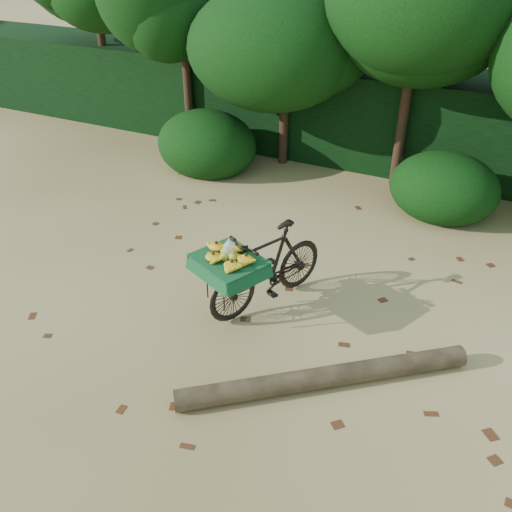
% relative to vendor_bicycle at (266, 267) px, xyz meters
% --- Properties ---
extents(ground, '(80.00, 80.00, 0.00)m').
position_rel_vendor_bicycle_xyz_m(ground, '(0.07, -0.82, -0.56)').
color(ground, tan).
rests_on(ground, ground).
extents(vendor_bicycle, '(1.34, 1.94, 1.10)m').
position_rel_vendor_bicycle_xyz_m(vendor_bicycle, '(0.00, 0.00, 0.00)').
color(vendor_bicycle, black).
rests_on(vendor_bicycle, ground).
extents(fallen_log, '(2.65, 2.17, 0.23)m').
position_rel_vendor_bicycle_xyz_m(fallen_log, '(1.19, -1.05, -0.45)').
color(fallen_log, brown).
rests_on(fallen_log, ground).
extents(hedge_backdrop, '(26.00, 1.80, 1.80)m').
position_rel_vendor_bicycle_xyz_m(hedge_backdrop, '(0.07, 5.48, 0.34)').
color(hedge_backdrop, black).
rests_on(hedge_backdrop, ground).
extents(tree_row, '(14.50, 2.00, 4.00)m').
position_rel_vendor_bicycle_xyz_m(tree_row, '(-0.58, 4.68, 1.44)').
color(tree_row, black).
rests_on(tree_row, ground).
extents(bush_clumps, '(8.80, 1.70, 0.90)m').
position_rel_vendor_bicycle_xyz_m(bush_clumps, '(0.57, 3.48, -0.11)').
color(bush_clumps, black).
rests_on(bush_clumps, ground).
extents(leaf_litter, '(7.00, 7.30, 0.01)m').
position_rel_vendor_bicycle_xyz_m(leaf_litter, '(0.07, -0.17, -0.56)').
color(leaf_litter, '#4B2614').
rests_on(leaf_litter, ground).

